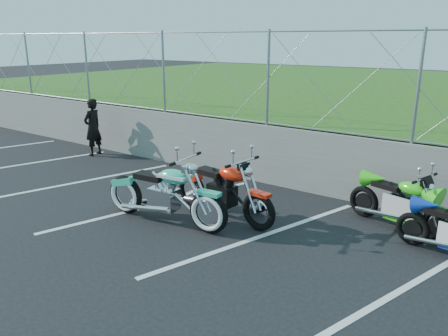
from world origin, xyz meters
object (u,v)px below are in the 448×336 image
Objects in this scene: cruiser_turquoise at (166,196)px; naked_orange at (224,192)px; sportbike_green at (401,205)px; person_standing at (93,127)px.

cruiser_turquoise reaches higher than naked_orange.
sportbike_green is at bearing 25.62° from cruiser_turquoise.
person_standing reaches higher than cruiser_turquoise.
cruiser_turquoise is at bearing -132.90° from sportbike_green.
naked_orange is at bearing -138.52° from sportbike_green.
cruiser_turquoise is at bearing -124.63° from naked_orange.
person_standing is (-5.50, 1.53, 0.29)m from naked_orange.
naked_orange is (0.69, 0.77, -0.01)m from cruiser_turquoise.
sportbike_green is (2.71, 1.32, -0.06)m from naked_orange.
naked_orange is 5.72m from person_standing.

